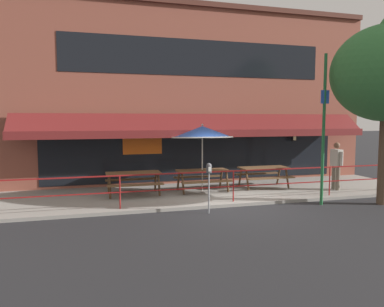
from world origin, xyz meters
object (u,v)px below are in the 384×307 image
at_px(parking_meter_near, 209,173).
at_px(street_sign_pole, 324,129).
at_px(patio_umbrella_centre, 202,132).
at_px(picnic_table_centre, 203,174).
at_px(picnic_table_left, 134,177).
at_px(pedestrian_walking, 336,163).
at_px(picnic_table_right, 264,171).

distance_m(parking_meter_near, street_sign_pole, 3.88).
bearing_deg(patio_umbrella_centre, parking_meter_near, -103.66).
xyz_separation_m(picnic_table_centre, patio_umbrella_centre, (-0.00, 0.05, 1.47)).
relative_size(picnic_table_left, pedestrian_walking, 1.05).
bearing_deg(parking_meter_near, picnic_table_centre, 76.07).
distance_m(patio_umbrella_centre, street_sign_pole, 4.00).
bearing_deg(patio_umbrella_centre, picnic_table_centre, -90.00).
height_order(picnic_table_centre, picnic_table_right, same).
height_order(picnic_table_centre, pedestrian_walking, pedestrian_walking).
xyz_separation_m(patio_umbrella_centre, street_sign_pole, (3.04, -2.60, 0.17)).
height_order(picnic_table_right, parking_meter_near, parking_meter_near).
relative_size(pedestrian_walking, street_sign_pole, 0.37).
bearing_deg(street_sign_pole, patio_umbrella_centre, 139.53).
xyz_separation_m(picnic_table_left, patio_umbrella_centre, (2.41, 0.01, 1.47)).
distance_m(picnic_table_centre, picnic_table_right, 2.41).
distance_m(picnic_table_centre, patio_umbrella_centre, 1.47).
height_order(picnic_table_centre, parking_meter_near, parking_meter_near).
distance_m(picnic_table_right, parking_meter_near, 4.10).
xyz_separation_m(picnic_table_centre, street_sign_pole, (3.04, -2.54, 1.65)).
xyz_separation_m(parking_meter_near, street_sign_pole, (3.69, 0.05, 1.20)).
xyz_separation_m(picnic_table_centre, parking_meter_near, (-0.64, -2.59, 0.44)).
bearing_deg(picnic_table_right, picnic_table_left, -179.22).
relative_size(picnic_table_left, picnic_table_centre, 1.00).
bearing_deg(patio_umbrella_centre, picnic_table_left, -179.88).
height_order(picnic_table_left, patio_umbrella_centre, patio_umbrella_centre).
height_order(picnic_table_left, pedestrian_walking, pedestrian_walking).
relative_size(picnic_table_centre, patio_umbrella_centre, 0.76).
bearing_deg(pedestrian_walking, picnic_table_left, 171.75).
bearing_deg(pedestrian_walking, patio_umbrella_centre, 167.59).
distance_m(pedestrian_walking, street_sign_pole, 2.63).
distance_m(picnic_table_left, picnic_table_centre, 2.41).
xyz_separation_m(pedestrian_walking, parking_meter_near, (-5.36, -1.60, 0.09)).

